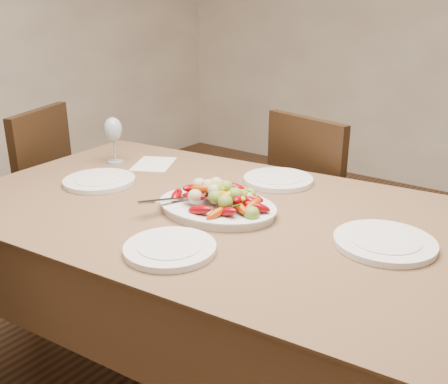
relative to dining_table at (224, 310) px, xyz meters
name	(u,v)px	position (x,y,z in m)	size (l,w,h in m)	color
dining_table	(224,310)	(0.00, 0.00, 0.00)	(1.84, 1.04, 0.76)	brown
chair_far	(329,212)	(-0.01, 0.82, 0.10)	(0.42, 0.42, 0.95)	black
chair_left	(15,205)	(-1.27, -0.02, 0.10)	(0.42, 0.42, 0.95)	black
serving_platter	(217,209)	(-0.01, -0.03, 0.39)	(0.39, 0.29, 0.02)	white
roasted_vegetables	(217,192)	(-0.01, -0.03, 0.45)	(0.32, 0.21, 0.09)	#760208
serving_spoon	(193,198)	(-0.07, -0.07, 0.43)	(0.28, 0.06, 0.03)	#9EA0A8
plate_left	(99,181)	(-0.53, -0.08, 0.39)	(0.27, 0.27, 0.02)	white
plate_right	(384,243)	(0.51, 0.06, 0.39)	(0.28, 0.28, 0.02)	white
plate_far	(278,180)	(-0.01, 0.34, 0.39)	(0.26, 0.26, 0.02)	white
plate_near	(170,249)	(0.07, -0.32, 0.39)	(0.25, 0.25, 0.02)	white
wine_glass	(114,139)	(-0.69, 0.14, 0.48)	(0.08, 0.08, 0.20)	#8C99A5
menu_card	(154,164)	(-0.54, 0.22, 0.38)	(0.15, 0.21, 0.00)	silver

